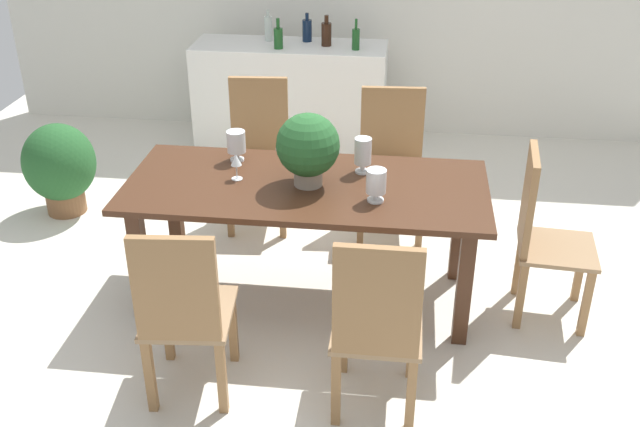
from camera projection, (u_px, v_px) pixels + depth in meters
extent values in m
plane|color=silver|center=(313.00, 273.00, 4.80)|extent=(7.04, 7.04, 0.00)
cube|color=#422616|center=(306.00, 187.00, 4.21)|extent=(2.07, 0.91, 0.04)
cube|color=#422616|center=(140.00, 264.00, 4.20)|extent=(0.08, 0.08, 0.73)
cube|color=#422616|center=(464.00, 286.00, 4.00)|extent=(0.08, 0.08, 0.73)
cube|color=#422616|center=(175.00, 210.00, 4.78)|extent=(0.08, 0.08, 0.73)
cube|color=#422616|center=(459.00, 227.00, 4.59)|extent=(0.08, 0.08, 0.73)
cube|color=olive|center=(233.00, 327.00, 3.93)|extent=(0.05, 0.05, 0.43)
cube|color=olive|center=(167.00, 326.00, 3.94)|extent=(0.05, 0.05, 0.43)
cube|color=olive|center=(222.00, 377.00, 3.58)|extent=(0.05, 0.05, 0.43)
cube|color=olive|center=(150.00, 375.00, 3.59)|extent=(0.05, 0.05, 0.43)
cube|color=#987855|center=(189.00, 313.00, 3.65)|extent=(0.47, 0.51, 0.03)
cube|color=olive|center=(175.00, 290.00, 3.33)|extent=(0.39, 0.08, 0.55)
cube|color=olive|center=(361.00, 217.00, 5.01)|extent=(0.05, 0.05, 0.43)
cube|color=olive|center=(420.00, 219.00, 4.99)|extent=(0.05, 0.05, 0.43)
cube|color=olive|center=(361.00, 192.00, 5.35)|extent=(0.05, 0.05, 0.43)
cube|color=olive|center=(417.00, 193.00, 5.33)|extent=(0.05, 0.05, 0.43)
cube|color=#987855|center=(391.00, 175.00, 5.06)|extent=(0.50, 0.50, 0.03)
cube|color=olive|center=(392.00, 125.00, 5.12)|extent=(0.44, 0.07, 0.54)
cube|color=olive|center=(586.00, 303.00, 4.12)|extent=(0.05, 0.05, 0.43)
cube|color=olive|center=(580.00, 269.00, 4.43)|extent=(0.05, 0.05, 0.43)
cube|color=olive|center=(521.00, 296.00, 4.19)|extent=(0.05, 0.05, 0.43)
cube|color=olive|center=(519.00, 263.00, 4.49)|extent=(0.05, 0.05, 0.43)
cube|color=#987855|center=(557.00, 248.00, 4.20)|extent=(0.46, 0.46, 0.03)
cube|color=olive|center=(529.00, 199.00, 4.10)|extent=(0.07, 0.40, 0.56)
cube|color=olive|center=(230.00, 208.00, 5.12)|extent=(0.05, 0.05, 0.43)
cube|color=olive|center=(283.00, 210.00, 5.11)|extent=(0.05, 0.05, 0.43)
cube|color=olive|center=(237.00, 186.00, 5.43)|extent=(0.05, 0.05, 0.43)
cube|color=olive|center=(287.00, 187.00, 5.42)|extent=(0.05, 0.05, 0.43)
cube|color=#987855|center=(258.00, 168.00, 5.16)|extent=(0.47, 0.46, 0.03)
cube|color=olive|center=(259.00, 117.00, 5.19)|extent=(0.41, 0.07, 0.59)
cube|color=olive|center=(412.00, 343.00, 3.81)|extent=(0.04, 0.04, 0.43)
cube|color=olive|center=(344.00, 337.00, 3.85)|extent=(0.04, 0.04, 0.43)
cube|color=olive|center=(411.00, 394.00, 3.47)|extent=(0.04, 0.04, 0.43)
cube|color=olive|center=(336.00, 388.00, 3.51)|extent=(0.04, 0.04, 0.43)
cube|color=#987855|center=(377.00, 327.00, 3.55)|extent=(0.43, 0.47, 0.03)
cube|color=olive|center=(377.00, 302.00, 3.23)|extent=(0.39, 0.04, 0.56)
cylinder|color=gray|center=(308.00, 176.00, 4.17)|extent=(0.16, 0.16, 0.11)
sphere|color=#235628|center=(308.00, 145.00, 4.08)|extent=(0.36, 0.36, 0.36)
sphere|color=silver|center=(317.00, 154.00, 3.97)|extent=(0.05, 0.05, 0.05)
sphere|color=silver|center=(279.00, 149.00, 4.13)|extent=(0.04, 0.04, 0.04)
sphere|color=silver|center=(290.00, 124.00, 4.13)|extent=(0.04, 0.04, 0.04)
sphere|color=silver|center=(294.00, 149.00, 4.15)|extent=(0.04, 0.04, 0.04)
cylinder|color=silver|center=(375.00, 200.00, 4.02)|extent=(0.09, 0.09, 0.01)
cylinder|color=silver|center=(376.00, 196.00, 4.00)|extent=(0.02, 0.02, 0.04)
cylinder|color=silver|center=(376.00, 181.00, 3.96)|extent=(0.11, 0.11, 0.13)
cylinder|color=silver|center=(237.00, 159.00, 4.49)|extent=(0.09, 0.09, 0.01)
cylinder|color=silver|center=(237.00, 155.00, 4.48)|extent=(0.03, 0.03, 0.05)
cylinder|color=silver|center=(236.00, 142.00, 4.44)|extent=(0.11, 0.11, 0.13)
cylinder|color=silver|center=(362.00, 171.00, 4.34)|extent=(0.09, 0.09, 0.01)
cylinder|color=silver|center=(362.00, 167.00, 4.33)|extent=(0.03, 0.03, 0.05)
cylinder|color=silver|center=(363.00, 151.00, 4.28)|extent=(0.10, 0.10, 0.16)
cylinder|color=silver|center=(237.00, 179.00, 4.26)|extent=(0.06, 0.06, 0.00)
cylinder|color=silver|center=(237.00, 172.00, 4.24)|extent=(0.01, 0.01, 0.08)
cone|color=silver|center=(236.00, 160.00, 4.20)|extent=(0.06, 0.06, 0.07)
cube|color=silver|center=(291.00, 99.00, 6.35)|extent=(1.61, 0.54, 0.95)
cylinder|color=#0F1E38|center=(307.00, 31.00, 6.18)|extent=(0.08, 0.08, 0.18)
cylinder|color=#0F1E38|center=(307.00, 16.00, 6.12)|extent=(0.03, 0.03, 0.06)
cylinder|color=#194C1E|center=(278.00, 38.00, 5.99)|extent=(0.07, 0.07, 0.16)
cylinder|color=#194C1E|center=(278.00, 23.00, 5.93)|extent=(0.03, 0.03, 0.08)
cylinder|color=#B2BFB7|center=(268.00, 29.00, 6.19)|extent=(0.06, 0.06, 0.20)
cylinder|color=#B2BFB7|center=(268.00, 13.00, 6.13)|extent=(0.03, 0.03, 0.05)
cylinder|color=black|center=(326.00, 34.00, 6.05)|extent=(0.08, 0.08, 0.19)
cylinder|color=black|center=(326.00, 19.00, 6.00)|extent=(0.03, 0.03, 0.06)
cylinder|color=#194C1E|center=(356.00, 39.00, 5.96)|extent=(0.06, 0.06, 0.17)
cylinder|color=#194C1E|center=(356.00, 24.00, 5.90)|extent=(0.02, 0.02, 0.08)
cylinder|color=brown|center=(66.00, 200.00, 5.51)|extent=(0.28, 0.28, 0.19)
ellipsoid|color=#235628|center=(59.00, 162.00, 5.36)|extent=(0.52, 0.52, 0.57)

